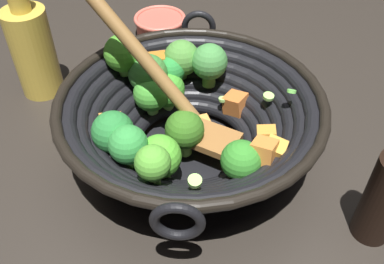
{
  "coord_description": "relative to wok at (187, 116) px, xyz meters",
  "views": [
    {
      "loc": [
        0.18,
        0.38,
        0.43
      ],
      "look_at": [
        -0.01,
        -0.01,
        0.03
      ],
      "focal_mm": 39.76,
      "sensor_mm": 36.0,
      "label": 1
    }
  ],
  "objects": [
    {
      "name": "ground_plane",
      "position": [
        -0.0,
        0.0,
        -0.07
      ],
      "size": [
        4.0,
        4.0,
        0.0
      ],
      "primitive_type": "plane",
      "color": "#28231E"
    },
    {
      "name": "wok",
      "position": [
        0.0,
        0.0,
        0.0
      ],
      "size": [
        0.35,
        0.36,
        0.26
      ],
      "color": "black",
      "rests_on": "ground"
    },
    {
      "name": "cooking_oil_bottle",
      "position": [
        0.15,
        -0.24,
        0.01
      ],
      "size": [
        0.07,
        0.07,
        0.19
      ],
      "color": "gold",
      "rests_on": "ground"
    },
    {
      "name": "prep_bowl",
      "position": [
        -0.09,
        -0.32,
        -0.05
      ],
      "size": [
        0.1,
        0.1,
        0.04
      ],
      "color": "#D15647",
      "rests_on": "ground"
    }
  ]
}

